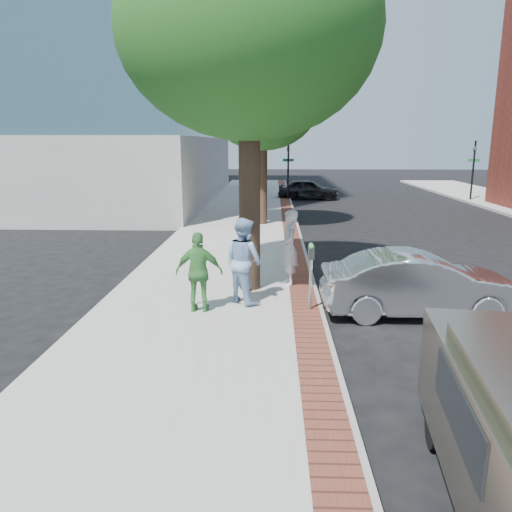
{
  "coord_description": "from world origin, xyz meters",
  "views": [
    {
      "loc": [
        -0.02,
        -10.16,
        3.75
      ],
      "look_at": [
        -0.41,
        0.91,
        1.2
      ],
      "focal_mm": 35.0,
      "sensor_mm": 36.0,
      "label": 1
    }
  ],
  "objects_px": {
    "person_green": "(199,272)",
    "bg_car": "(308,189)",
    "person_officer": "(244,260)",
    "parking_meter": "(311,263)",
    "person_gray": "(289,248)",
    "sedan_silver": "(420,285)"
  },
  "relations": [
    {
      "from": "person_green",
      "to": "parking_meter",
      "type": "bearing_deg",
      "value": -174.52
    },
    {
      "from": "parking_meter",
      "to": "person_officer",
      "type": "relative_size",
      "value": 0.76
    },
    {
      "from": "person_officer",
      "to": "person_green",
      "type": "bearing_deg",
      "value": 81.81
    },
    {
      "from": "person_gray",
      "to": "parking_meter",
      "type": "bearing_deg",
      "value": 4.44
    },
    {
      "from": "person_green",
      "to": "sedan_silver",
      "type": "relative_size",
      "value": 0.41
    },
    {
      "from": "bg_car",
      "to": "sedan_silver",
      "type": "bearing_deg",
      "value": -174.33
    },
    {
      "from": "parking_meter",
      "to": "bg_car",
      "type": "height_order",
      "value": "parking_meter"
    },
    {
      "from": "person_green",
      "to": "sedan_silver",
      "type": "bearing_deg",
      "value": -174.8
    },
    {
      "from": "person_officer",
      "to": "person_gray",
      "type": "bearing_deg",
      "value": -80.89
    },
    {
      "from": "person_gray",
      "to": "bg_car",
      "type": "height_order",
      "value": "person_gray"
    },
    {
      "from": "person_officer",
      "to": "sedan_silver",
      "type": "xyz_separation_m",
      "value": [
        3.88,
        -0.34,
        -0.43
      ]
    },
    {
      "from": "person_officer",
      "to": "person_green",
      "type": "distance_m",
      "value": 1.14
    },
    {
      "from": "parking_meter",
      "to": "person_officer",
      "type": "bearing_deg",
      "value": 161.47
    },
    {
      "from": "person_officer",
      "to": "parking_meter",
      "type": "bearing_deg",
      "value": -152.85
    },
    {
      "from": "person_green",
      "to": "bg_car",
      "type": "height_order",
      "value": "person_green"
    },
    {
      "from": "person_gray",
      "to": "bg_car",
      "type": "relative_size",
      "value": 0.49
    },
    {
      "from": "parking_meter",
      "to": "sedan_silver",
      "type": "xyz_separation_m",
      "value": [
        2.4,
        0.15,
        -0.51
      ]
    },
    {
      "from": "parking_meter",
      "to": "person_gray",
      "type": "bearing_deg",
      "value": 101.93
    },
    {
      "from": "person_gray",
      "to": "bg_car",
      "type": "bearing_deg",
      "value": 167.36
    },
    {
      "from": "bg_car",
      "to": "parking_meter",
      "type": "bearing_deg",
      "value": 179.58
    },
    {
      "from": "person_gray",
      "to": "sedan_silver",
      "type": "relative_size",
      "value": 0.46
    },
    {
      "from": "person_officer",
      "to": "bg_car",
      "type": "height_order",
      "value": "person_officer"
    }
  ]
}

